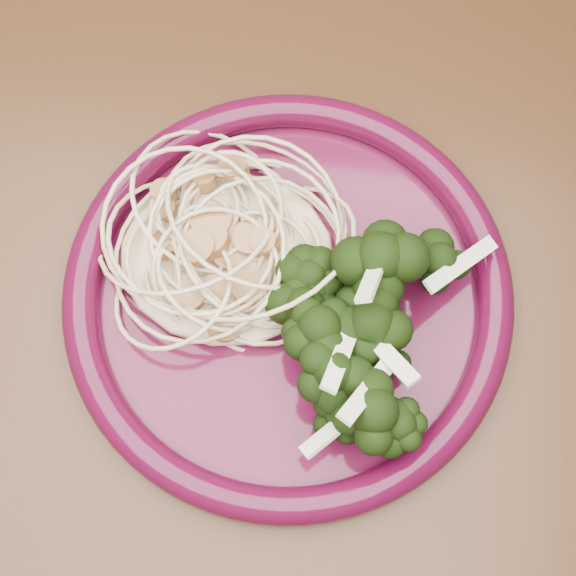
# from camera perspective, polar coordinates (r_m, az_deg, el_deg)

# --- Properties ---
(dining_table) EXTENTS (1.20, 0.80, 0.75)m
(dining_table) POSITION_cam_1_polar(r_m,az_deg,el_deg) (0.62, 5.44, -0.53)
(dining_table) COLOR #472814
(dining_table) RESTS_ON ground
(dinner_plate) EXTENTS (0.37, 0.37, 0.02)m
(dinner_plate) POSITION_cam_1_polar(r_m,az_deg,el_deg) (0.50, -0.00, -0.36)
(dinner_plate) COLOR #4C0D29
(dinner_plate) RESTS_ON dining_table
(spaghetti_pile) EXTENTS (0.17, 0.17, 0.03)m
(spaghetti_pile) POSITION_cam_1_polar(r_m,az_deg,el_deg) (0.50, -4.45, 2.71)
(spaghetti_pile) COLOR beige
(spaghetti_pile) RESTS_ON dinner_plate
(scallop_cluster) EXTENTS (0.15, 0.15, 0.04)m
(scallop_cluster) POSITION_cam_1_polar(r_m,az_deg,el_deg) (0.47, -4.77, 4.27)
(scallop_cluster) COLOR #B5834C
(scallop_cluster) RESTS_ON spaghetti_pile
(broccoli_pile) EXTENTS (0.15, 0.18, 0.05)m
(broccoli_pile) POSITION_cam_1_polar(r_m,az_deg,el_deg) (0.47, 5.77, -2.92)
(broccoli_pile) COLOR black
(broccoli_pile) RESTS_ON dinner_plate
(onion_garnish) EXTENTS (0.10, 0.12, 0.05)m
(onion_garnish) POSITION_cam_1_polar(r_m,az_deg,el_deg) (0.44, 6.18, -1.72)
(onion_garnish) COLOR white
(onion_garnish) RESTS_ON broccoli_pile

